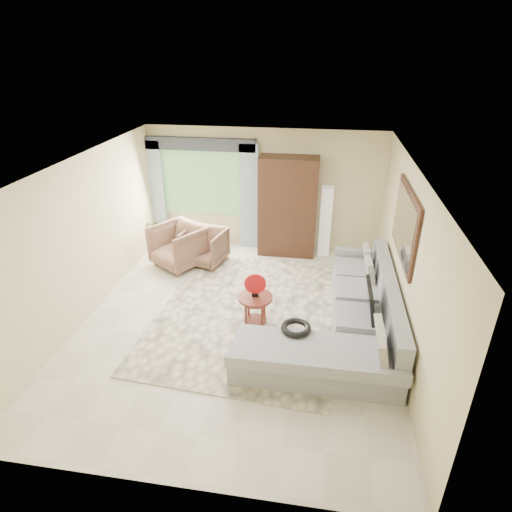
% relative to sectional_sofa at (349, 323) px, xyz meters
% --- Properties ---
extents(ground, '(6.00, 6.00, 0.00)m').
position_rel_sectional_sofa_xyz_m(ground, '(-1.78, 0.18, -0.28)').
color(ground, silver).
rests_on(ground, ground).
extents(area_rug, '(3.28, 4.20, 0.02)m').
position_rel_sectional_sofa_xyz_m(area_rug, '(-1.62, 0.47, -0.27)').
color(area_rug, '#FBEDC6').
rests_on(area_rug, ground).
extents(sectional_sofa, '(2.30, 3.46, 0.90)m').
position_rel_sectional_sofa_xyz_m(sectional_sofa, '(0.00, 0.00, 0.00)').
color(sectional_sofa, '#96999E').
rests_on(sectional_sofa, ground).
extents(tv_screen, '(0.14, 0.74, 0.48)m').
position_rel_sectional_sofa_xyz_m(tv_screen, '(0.27, -0.01, 0.44)').
color(tv_screen, black).
rests_on(tv_screen, sectional_sofa).
extents(garden_hose, '(0.43, 0.43, 0.09)m').
position_rel_sectional_sofa_xyz_m(garden_hose, '(-0.78, -0.62, 0.26)').
color(garden_hose, black).
rests_on(garden_hose, sectional_sofa).
extents(coffee_table, '(0.56, 0.56, 0.56)m').
position_rel_sectional_sofa_xyz_m(coffee_table, '(-1.48, 0.09, 0.01)').
color(coffee_table, '#541F16').
rests_on(coffee_table, ground).
extents(red_disc, '(0.34, 0.07, 0.34)m').
position_rel_sectional_sofa_xyz_m(red_disc, '(-1.48, 0.09, 0.50)').
color(red_disc, red).
rests_on(red_disc, coffee_table).
extents(armchair_left, '(1.29, 1.30, 0.86)m').
position_rel_sectional_sofa_xyz_m(armchair_left, '(-3.35, 1.96, 0.15)').
color(armchair_left, '#8D634C').
rests_on(armchair_left, ground).
extents(armchair_right, '(0.95, 0.97, 0.74)m').
position_rel_sectional_sofa_xyz_m(armchair_right, '(-2.86, 2.13, 0.09)').
color(armchair_right, brown).
rests_on(armchair_right, ground).
extents(potted_plant, '(0.61, 0.55, 0.60)m').
position_rel_sectional_sofa_xyz_m(potted_plant, '(-4.23, 2.81, 0.02)').
color(potted_plant, '#999999').
rests_on(potted_plant, ground).
extents(armoire, '(1.20, 0.55, 2.10)m').
position_rel_sectional_sofa_xyz_m(armoire, '(-1.23, 2.90, 0.77)').
color(armoire, black).
rests_on(armoire, ground).
extents(floor_lamp, '(0.24, 0.24, 1.50)m').
position_rel_sectional_sofa_xyz_m(floor_lamp, '(-0.43, 2.96, 0.47)').
color(floor_lamp, silver).
rests_on(floor_lamp, ground).
extents(window, '(1.80, 0.04, 1.40)m').
position_rel_sectional_sofa_xyz_m(window, '(-3.13, 3.15, 1.12)').
color(window, '#669E59').
rests_on(window, wall_back).
extents(curtain_left, '(0.40, 0.08, 2.30)m').
position_rel_sectional_sofa_xyz_m(curtain_left, '(-4.18, 3.06, 0.87)').
color(curtain_left, '#9EB7CC').
rests_on(curtain_left, ground).
extents(curtain_right, '(0.40, 0.08, 2.30)m').
position_rel_sectional_sofa_xyz_m(curtain_right, '(-2.08, 3.06, 0.87)').
color(curtain_right, '#9EB7CC').
rests_on(curtain_right, ground).
extents(valance, '(2.40, 0.12, 0.26)m').
position_rel_sectional_sofa_xyz_m(valance, '(-3.13, 3.08, 1.97)').
color(valance, '#1E232D').
rests_on(valance, wall_back).
extents(wall_mirror, '(0.05, 1.70, 1.05)m').
position_rel_sectional_sofa_xyz_m(wall_mirror, '(0.68, 0.53, 1.47)').
color(wall_mirror, black).
rests_on(wall_mirror, wall_right).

